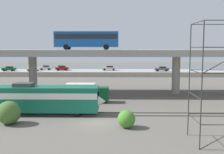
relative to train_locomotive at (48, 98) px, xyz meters
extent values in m
plane|color=#605B54|center=(6.59, -4.00, -2.19)|extent=(260.00, 260.00, 0.00)
cube|color=#59544C|center=(6.59, -0.78, -2.13)|extent=(110.00, 0.12, 0.12)
cube|color=#59544C|center=(6.59, 0.78, -2.13)|extent=(110.00, 0.12, 0.12)
cube|color=#14664C|center=(-0.72, 0.00, -0.11)|extent=(14.50, 3.00, 3.20)
cube|color=white|center=(-0.72, 0.00, 0.46)|extent=(14.50, 3.04, 0.77)
cone|color=white|center=(6.53, 0.00, -0.43)|extent=(1.98, 2.85, 2.85)
cube|color=black|center=(5.04, 0.00, 0.78)|extent=(1.98, 2.70, 1.02)
cube|color=#3F3F42|center=(-3.19, 0.00, 1.74)|extent=(2.40, 1.80, 0.50)
cylinder|color=black|center=(3.81, 1.35, -1.71)|extent=(0.96, 0.18, 0.96)
cylinder|color=black|center=(3.81, -1.35, -1.71)|extent=(0.96, 0.18, 0.96)
cylinder|color=black|center=(-5.25, 1.35, -1.71)|extent=(0.96, 0.18, 0.96)
cylinder|color=black|center=(-5.25, -1.35, -1.71)|extent=(0.96, 0.18, 0.96)
cube|color=#9E998E|center=(6.59, 16.00, 5.57)|extent=(96.00, 10.69, 1.18)
cylinder|color=#9E998E|center=(-7.01, 16.00, 1.39)|extent=(1.50, 1.50, 7.17)
cylinder|color=#9E998E|center=(20.19, 16.00, 1.39)|extent=(1.50, 1.50, 7.17)
cube|color=#14478C|center=(3.27, 16.50, 8.11)|extent=(12.00, 2.55, 2.90)
cube|color=black|center=(3.27, 16.50, 8.63)|extent=(11.52, 2.59, 0.93)
cube|color=black|center=(-2.68, 16.50, 8.46)|extent=(0.08, 2.30, 1.74)
cylinder|color=black|center=(-0.45, 15.29, 6.66)|extent=(1.00, 0.26, 1.00)
cylinder|color=black|center=(-0.45, 17.71, 6.66)|extent=(1.00, 0.26, 1.00)
cylinder|color=black|center=(6.99, 15.29, 6.66)|extent=(1.00, 0.26, 1.00)
cylinder|color=black|center=(6.99, 17.71, 6.66)|extent=(1.00, 0.26, 1.00)
cube|color=#0C4C26|center=(6.67, 7.82, -0.75)|extent=(2.00, 2.30, 2.00)
cube|color=silver|center=(3.17, 7.82, -0.45)|extent=(4.60, 2.30, 2.60)
cylinder|color=black|center=(6.38, 8.91, -1.75)|extent=(0.88, 0.28, 0.88)
cylinder|color=black|center=(6.38, 6.72, -1.75)|extent=(0.88, 0.28, 0.88)
cylinder|color=black|center=(2.16, 8.91, -1.75)|extent=(0.88, 0.28, 0.88)
cylinder|color=black|center=(2.16, 6.72, -1.75)|extent=(0.88, 0.28, 0.88)
cylinder|color=#2D2D30|center=(16.05, -8.12, 3.28)|extent=(0.10, 0.10, 10.94)
cylinder|color=#2D2D30|center=(16.05, -11.93, 3.28)|extent=(0.10, 0.10, 10.94)
cylinder|color=#2D2D30|center=(17.96, -8.12, 0.00)|extent=(3.81, 0.07, 0.07)
cylinder|color=#2D2D30|center=(17.96, -11.93, 0.00)|extent=(3.81, 0.07, 0.07)
cylinder|color=#2D2D30|center=(16.05, -10.03, 0.00)|extent=(0.07, 3.81, 0.07)
cylinder|color=#2D2D30|center=(17.96, -8.12, 2.18)|extent=(3.81, 0.07, 0.07)
cylinder|color=#2D2D30|center=(17.96, -11.93, 2.18)|extent=(3.81, 0.07, 0.07)
cylinder|color=#2D2D30|center=(16.05, -10.03, 2.18)|extent=(0.07, 3.81, 0.07)
cylinder|color=#2D2D30|center=(17.96, -8.12, 4.37)|extent=(3.81, 0.07, 0.07)
cylinder|color=#2D2D30|center=(16.05, -10.03, 4.37)|extent=(0.07, 3.81, 0.07)
cylinder|color=#2D2D30|center=(17.96, -8.12, 6.56)|extent=(3.81, 0.07, 0.07)
cylinder|color=#2D2D30|center=(16.05, -10.03, 6.56)|extent=(0.07, 3.81, 0.07)
cylinder|color=#2D2D30|center=(17.96, -8.12, 8.75)|extent=(3.81, 0.07, 0.07)
cylinder|color=#2D2D30|center=(16.05, -10.03, 8.75)|extent=(0.07, 3.81, 0.07)
cylinder|color=#2D2D30|center=(17.96, -11.93, -1.10)|extent=(3.84, 0.07, 2.25)
cube|color=#9E998E|center=(6.59, 51.00, -1.47)|extent=(78.49, 12.17, 1.45)
cube|color=maroon|center=(-8.64, 51.05, -0.07)|extent=(4.04, 1.72, 0.70)
cube|color=#1E232B|center=(-8.43, 51.05, 0.52)|extent=(1.78, 1.51, 0.48)
cylinder|color=black|center=(-9.89, 50.23, -0.42)|extent=(0.64, 0.20, 0.64)
cylinder|color=black|center=(-9.89, 51.86, -0.42)|extent=(0.64, 0.20, 0.64)
cylinder|color=black|center=(-7.38, 50.23, -0.42)|extent=(0.64, 0.20, 0.64)
cylinder|color=black|center=(-7.38, 51.86, -0.42)|extent=(0.64, 0.20, 0.64)
cube|color=#B7B7BC|center=(-14.56, 53.13, -0.07)|extent=(4.13, 1.73, 0.70)
cube|color=#1E232B|center=(-14.35, 53.13, 0.52)|extent=(1.82, 1.52, 0.48)
cylinder|color=black|center=(-15.84, 52.31, -0.42)|extent=(0.64, 0.20, 0.64)
cylinder|color=black|center=(-15.84, 53.95, -0.42)|extent=(0.64, 0.20, 0.64)
cylinder|color=black|center=(-13.27, 52.31, -0.42)|extent=(0.64, 0.20, 0.64)
cylinder|color=black|center=(-13.27, 53.95, -0.42)|extent=(0.64, 0.20, 0.64)
cube|color=#515459|center=(23.10, 48.80, -0.07)|extent=(4.53, 1.88, 0.70)
cube|color=#1E232B|center=(23.32, 48.80, 0.52)|extent=(1.99, 1.65, 0.48)
cylinder|color=black|center=(21.69, 47.91, -0.42)|extent=(0.64, 0.20, 0.64)
cylinder|color=black|center=(21.69, 49.69, -0.42)|extent=(0.64, 0.20, 0.64)
cylinder|color=black|center=(24.50, 47.91, -0.42)|extent=(0.64, 0.20, 0.64)
cylinder|color=black|center=(24.50, 49.69, -0.42)|extent=(0.64, 0.20, 0.64)
cube|color=silver|center=(-17.18, 48.49, -0.07)|extent=(4.03, 1.88, 0.70)
cube|color=#1E232B|center=(-17.38, 48.49, 0.52)|extent=(1.77, 1.65, 0.48)
cylinder|color=black|center=(-15.93, 49.38, -0.42)|extent=(0.64, 0.20, 0.64)
cylinder|color=black|center=(-15.93, 47.60, -0.42)|extent=(0.64, 0.20, 0.64)
cylinder|color=black|center=(-18.43, 49.38, -0.42)|extent=(0.64, 0.20, 0.64)
cylinder|color=black|center=(-18.43, 47.60, -0.42)|extent=(0.64, 0.20, 0.64)
cube|color=#0C4C26|center=(-24.98, 48.66, -0.07)|extent=(4.11, 1.77, 0.70)
cube|color=#1E232B|center=(-24.78, 48.66, 0.52)|extent=(1.81, 1.56, 0.48)
cylinder|color=black|center=(-26.25, 47.82, -0.42)|extent=(0.64, 0.20, 0.64)
cylinder|color=black|center=(-26.25, 49.50, -0.42)|extent=(0.64, 0.20, 0.64)
cylinder|color=black|center=(-23.71, 47.82, -0.42)|extent=(0.64, 0.20, 0.64)
cylinder|color=black|center=(-23.71, 49.50, -0.42)|extent=(0.64, 0.20, 0.64)
cube|color=#9E998C|center=(-9.21, 53.61, -0.07)|extent=(4.08, 1.73, 0.70)
cube|color=#1E232B|center=(-9.41, 53.61, 0.52)|extent=(1.80, 1.52, 0.48)
cylinder|color=black|center=(-7.95, 54.43, -0.42)|extent=(0.64, 0.20, 0.64)
cylinder|color=black|center=(-7.95, 52.78, -0.42)|extent=(0.64, 0.20, 0.64)
cylinder|color=black|center=(-10.48, 54.43, -0.42)|extent=(0.64, 0.20, 0.64)
cylinder|color=black|center=(-10.48, 52.78, -0.42)|extent=(0.64, 0.20, 0.64)
cube|color=#B7B7BC|center=(6.58, 51.63, -0.07)|extent=(4.68, 1.85, 0.70)
cube|color=#1E232B|center=(6.82, 51.63, 0.52)|extent=(2.06, 1.63, 0.48)
cylinder|color=black|center=(5.13, 50.75, -0.42)|extent=(0.64, 0.20, 0.64)
cylinder|color=black|center=(5.13, 52.51, -0.42)|extent=(0.64, 0.20, 0.64)
cylinder|color=black|center=(8.04, 50.75, -0.42)|extent=(0.64, 0.20, 0.64)
cylinder|color=black|center=(8.04, 52.51, -0.42)|extent=(0.64, 0.20, 0.64)
cube|color=#385B7A|center=(6.59, 74.00, -2.19)|extent=(140.00, 36.00, 0.01)
sphere|color=#43672D|center=(-3.40, -4.58, -0.85)|extent=(2.68, 2.68, 2.68)
sphere|color=#46852B|center=(10.01, -5.76, -1.21)|extent=(1.96, 1.96, 1.96)
camera|label=1|loc=(8.88, -33.97, 6.50)|focal=42.47mm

